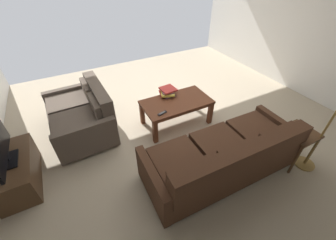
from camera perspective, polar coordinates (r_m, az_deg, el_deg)
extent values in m
cube|color=#B7A88E|center=(3.93, 2.17, 0.46)|extent=(5.84, 5.83, 0.01)
cube|color=white|center=(5.33, 33.28, 20.92)|extent=(0.12, 5.83, 2.62)
cylinder|color=black|center=(3.76, 20.80, -4.01)|extent=(0.05, 0.05, 0.06)
cylinder|color=black|center=(3.01, -4.30, -14.29)|extent=(0.05, 0.05, 0.06)
cylinder|color=black|center=(3.49, 28.62, -10.83)|extent=(0.05, 0.05, 0.06)
cylinder|color=black|center=(2.67, 2.22, -25.19)|extent=(0.05, 0.05, 0.06)
cube|color=#472B1C|center=(2.96, 14.15, -10.38)|extent=(1.91, 0.87, 0.36)
cube|color=#472B1C|center=(3.18, 23.51, -3.03)|extent=(0.60, 0.74, 0.10)
cube|color=#472B1C|center=(2.81, 14.62, -7.01)|extent=(0.60, 0.74, 0.10)
cube|color=#472B1C|center=(2.54, 3.22, -11.76)|extent=(0.60, 0.74, 0.10)
cube|color=#472B1C|center=(2.56, 20.15, -10.43)|extent=(1.89, 0.22, 0.42)
cube|color=#472B1C|center=(3.01, 27.46, -4.35)|extent=(0.57, 0.13, 0.29)
cube|color=#472B1C|center=(2.61, 18.54, -8.88)|extent=(0.57, 0.13, 0.29)
cube|color=#472B1C|center=(2.31, 6.54, -14.45)|extent=(0.57, 0.13, 0.29)
cube|color=#472B1C|center=(3.52, 27.15, -3.32)|extent=(0.12, 0.83, 0.52)
cube|color=#472B1C|center=(2.56, -4.20, -17.16)|extent=(0.12, 0.83, 0.52)
cylinder|color=black|center=(4.31, -28.22, -0.39)|extent=(0.05, 0.05, 0.06)
cylinder|color=black|center=(3.54, -26.34, -9.10)|extent=(0.05, 0.05, 0.06)
cylinder|color=black|center=(4.32, -18.62, 2.74)|extent=(0.05, 0.05, 0.06)
cylinder|color=black|center=(3.56, -14.59, -5.24)|extent=(0.05, 0.05, 0.06)
cube|color=brown|center=(3.78, -22.83, -0.19)|extent=(0.92, 1.17, 0.36)
cube|color=brown|center=(3.89, -24.75, 4.66)|extent=(0.79, 0.56, 0.10)
cube|color=brown|center=(3.41, -23.15, 0.12)|extent=(0.79, 0.56, 0.10)
cube|color=brown|center=(3.62, -18.41, 5.97)|extent=(0.22, 1.15, 0.43)
cube|color=brown|center=(3.85, -21.07, 7.41)|extent=(0.14, 0.52, 0.30)
cube|color=brown|center=(3.36, -18.93, 3.20)|extent=(0.14, 0.52, 0.30)
cube|color=brown|center=(4.26, -24.68, 5.09)|extent=(0.88, 0.13, 0.52)
cube|color=brown|center=(3.24, -20.98, -5.19)|extent=(0.88, 0.13, 0.52)
cube|color=brown|center=(3.55, 2.35, 4.88)|extent=(1.16, 0.64, 0.04)
cube|color=brown|center=(3.58, 2.33, 4.28)|extent=(1.07, 0.57, 0.05)
cube|color=brown|center=(4.12, 6.90, 5.92)|extent=(0.07, 0.07, 0.43)
cube|color=brown|center=(3.71, -7.07, 1.76)|extent=(0.07, 0.07, 0.43)
cube|color=brown|center=(3.77, 11.44, 1.86)|extent=(0.07, 0.07, 0.43)
cube|color=brown|center=(3.31, -3.51, -3.26)|extent=(0.07, 0.07, 0.43)
cube|color=brown|center=(3.32, 32.41, -2.95)|extent=(0.41, 0.41, 0.03)
cylinder|color=brown|center=(3.67, 30.36, -3.75)|extent=(0.04, 0.04, 0.53)
cylinder|color=brown|center=(3.41, 26.89, -5.76)|extent=(0.04, 0.04, 0.53)
cylinder|color=brown|center=(3.57, 34.66, -7.01)|extent=(0.04, 0.04, 0.53)
cylinder|color=brown|center=(3.31, 31.42, -9.37)|extent=(0.04, 0.04, 0.53)
cylinder|color=olive|center=(3.71, 33.15, -9.95)|extent=(0.28, 0.28, 0.02)
cylinder|color=olive|center=(3.28, 37.55, -1.14)|extent=(0.03, 0.03, 1.45)
cube|color=#4C331E|center=(3.40, -35.99, -11.38)|extent=(0.45, 0.94, 0.43)
cube|color=black|center=(3.44, -37.94, -11.87)|extent=(0.02, 0.80, 0.26)
cube|color=black|center=(3.44, -36.28, -10.96)|extent=(0.20, 0.24, 0.06)
cube|color=black|center=(3.26, -37.44, -8.76)|extent=(0.20, 0.32, 0.02)
cube|color=black|center=(3.24, -37.72, -8.27)|extent=(0.04, 0.06, 0.06)
cube|color=#996699|center=(3.70, -0.08, 7.00)|extent=(0.20, 0.23, 0.02)
cube|color=#C63833|center=(3.70, -0.37, 7.35)|extent=(0.29, 0.28, 0.02)
cube|color=#E0CC4C|center=(3.68, -0.22, 7.61)|extent=(0.31, 0.35, 0.03)
cube|color=#996699|center=(3.67, -0.20, 8.07)|extent=(0.25, 0.27, 0.03)
cube|color=#C63833|center=(3.66, 0.03, 8.45)|extent=(0.27, 0.27, 0.03)
cube|color=black|center=(3.24, -1.60, 1.85)|extent=(0.17, 0.08, 0.02)
cube|color=#59595B|center=(3.24, -1.61, 2.00)|extent=(0.11, 0.06, 0.00)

